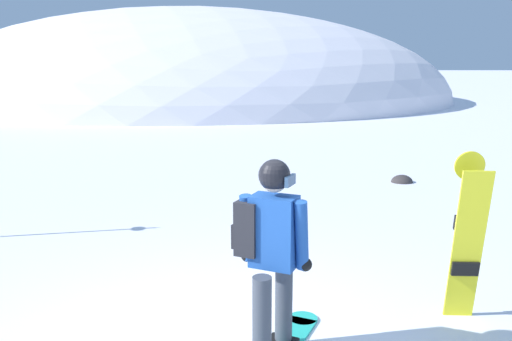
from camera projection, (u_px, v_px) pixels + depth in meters
The scene contains 4 objects.
ridge_peak_main at pixel (190, 99), 34.84m from camera, with size 33.28×29.95×11.54m.
snowboarder_main at pixel (270, 257), 4.19m from camera, with size 0.85×1.73×1.71m.
spare_snowboard at pixel (467, 238), 4.90m from camera, with size 0.28×0.28×1.64m.
rock_dark at pixel (402, 182), 10.84m from camera, with size 0.44×0.38×0.31m.
Camera 1 is at (0.45, -3.90, 2.45)m, focal length 36.81 mm.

